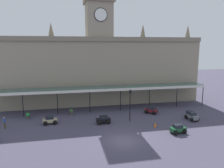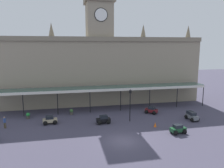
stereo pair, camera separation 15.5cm
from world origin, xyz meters
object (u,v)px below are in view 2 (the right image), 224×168
at_px(planter_near_kerb, 71,112).
at_px(victorian_lamppost, 130,102).
at_px(car_green_sedan, 178,130).
at_px(car_black_sedan, 103,120).
at_px(car_beige_sedan, 50,121).
at_px(traffic_cone, 155,125).
at_px(planter_forecourt_centre, 28,116).
at_px(car_grey_estate, 192,116).
at_px(pedestrian_beside_cars, 5,122).
at_px(car_maroon_sedan, 151,111).

bearing_deg(planter_near_kerb, victorian_lamppost, -30.67).
relative_size(car_green_sedan, victorian_lamppost, 0.43).
xyz_separation_m(car_black_sedan, car_beige_sedan, (-7.69, 1.38, 0.00)).
bearing_deg(car_beige_sedan, planter_near_kerb, 50.40).
distance_m(traffic_cone, planter_near_kerb, 14.03).
bearing_deg(planter_forecourt_centre, car_grey_estate, -13.05).
bearing_deg(pedestrian_beside_cars, car_black_sedan, -3.53).
bearing_deg(car_beige_sedan, pedestrian_beside_cars, -174.88).
height_order(car_beige_sedan, car_maroon_sedan, same).
distance_m(car_maroon_sedan, car_grey_estate, 6.53).
relative_size(car_black_sedan, pedestrian_beside_cars, 1.26).
height_order(car_green_sedan, car_grey_estate, car_grey_estate).
bearing_deg(car_black_sedan, victorian_lamppost, 1.66).
bearing_deg(pedestrian_beside_cars, traffic_cone, -10.18).
relative_size(traffic_cone, planter_forecourt_centre, 0.70).
xyz_separation_m(car_maroon_sedan, pedestrian_beside_cars, (-22.42, -2.25, 0.41)).
height_order(car_maroon_sedan, pedestrian_beside_cars, pedestrian_beside_cars).
bearing_deg(planter_forecourt_centre, planter_near_kerb, 5.98).
xyz_separation_m(victorian_lamppost, planter_near_kerb, (-8.61, 5.10, -2.57)).
bearing_deg(car_beige_sedan, car_green_sedan, -22.84).
xyz_separation_m(car_green_sedan, victorian_lamppost, (-4.86, 5.75, 2.56)).
bearing_deg(car_grey_estate, victorian_lamppost, 171.87).
height_order(victorian_lamppost, planter_near_kerb, victorian_lamppost).
bearing_deg(car_beige_sedan, planter_forecourt_centre, 138.53).
height_order(car_maroon_sedan, traffic_cone, car_maroon_sedan).
height_order(car_beige_sedan, traffic_cone, car_beige_sedan).
distance_m(victorian_lamppost, traffic_cone, 4.94).
bearing_deg(planter_near_kerb, pedestrian_beside_cars, -154.49).
relative_size(car_green_sedan, car_grey_estate, 0.93).
distance_m(car_black_sedan, car_grey_estate, 13.68).
distance_m(car_black_sedan, planter_forecourt_centre, 12.11).
relative_size(car_beige_sedan, pedestrian_beside_cars, 1.28).
relative_size(pedestrian_beside_cars, planter_near_kerb, 1.74).
height_order(car_grey_estate, victorian_lamppost, victorian_lamppost).
xyz_separation_m(car_beige_sedan, traffic_cone, (14.64, -4.24, -0.17)).
xyz_separation_m(car_beige_sedan, car_maroon_sedan, (16.42, 1.72, 0.00)).
distance_m(car_beige_sedan, traffic_cone, 15.24).
xyz_separation_m(car_green_sedan, traffic_cone, (-2.01, 2.77, -0.17)).
xyz_separation_m(car_beige_sedan, planter_forecourt_centre, (-3.55, 3.14, -0.01)).
distance_m(car_green_sedan, car_maroon_sedan, 8.73).
distance_m(car_black_sedan, car_beige_sedan, 7.81).
bearing_deg(car_green_sedan, car_beige_sedan, 157.16).
distance_m(pedestrian_beside_cars, victorian_lamppost, 17.93).
bearing_deg(planter_near_kerb, car_beige_sedan, -129.60).
distance_m(car_green_sedan, car_grey_estate, 6.40).
xyz_separation_m(car_green_sedan, car_grey_estate, (4.66, 4.39, 0.06)).
height_order(car_beige_sedan, pedestrian_beside_cars, pedestrian_beside_cars).
bearing_deg(car_grey_estate, car_black_sedan, 174.79).
relative_size(car_grey_estate, victorian_lamppost, 0.47).
height_order(car_black_sedan, car_grey_estate, car_grey_estate).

